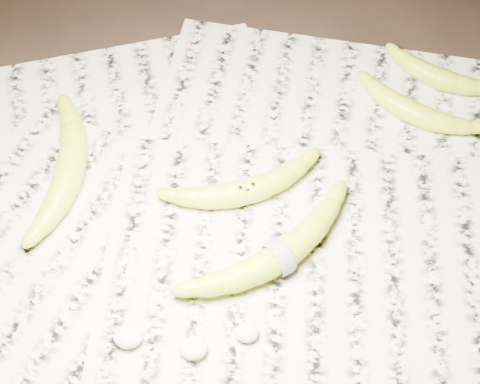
{
  "coord_description": "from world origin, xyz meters",
  "views": [
    {
      "loc": [
        -0.0,
        -0.46,
        0.79
      ],
      "look_at": [
        0.01,
        -0.01,
        0.05
      ],
      "focal_mm": 50.0,
      "sensor_mm": 36.0,
      "label": 1
    }
  ],
  "objects_px": {
    "banana_left_b": "(70,167)",
    "banana_upper_a": "(415,112)",
    "banana_center": "(246,190)",
    "banana_upper_b": "(439,76)",
    "banana_taped": "(279,256)"
  },
  "relations": [
    {
      "from": "banana_upper_a",
      "to": "banana_upper_b",
      "type": "relative_size",
      "value": 1.11
    },
    {
      "from": "banana_upper_a",
      "to": "banana_upper_b",
      "type": "distance_m",
      "value": 0.08
    },
    {
      "from": "banana_center",
      "to": "banana_upper_b",
      "type": "relative_size",
      "value": 1.26
    },
    {
      "from": "banana_left_b",
      "to": "banana_upper_b",
      "type": "relative_size",
      "value": 1.34
    },
    {
      "from": "banana_center",
      "to": "banana_taped",
      "type": "xyz_separation_m",
      "value": [
        0.04,
        -0.1,
        0.0
      ]
    },
    {
      "from": "banana_left_b",
      "to": "banana_center",
      "type": "height_order",
      "value": "banana_left_b"
    },
    {
      "from": "banana_upper_a",
      "to": "banana_center",
      "type": "bearing_deg",
      "value": -120.68
    },
    {
      "from": "banana_center",
      "to": "banana_upper_a",
      "type": "distance_m",
      "value": 0.28
    },
    {
      "from": "banana_center",
      "to": "banana_taped",
      "type": "bearing_deg",
      "value": -84.45
    },
    {
      "from": "banana_center",
      "to": "banana_upper_a",
      "type": "xyz_separation_m",
      "value": [
        0.25,
        0.13,
        -0.0
      ]
    },
    {
      "from": "banana_left_b",
      "to": "banana_upper_a",
      "type": "height_order",
      "value": "banana_left_b"
    },
    {
      "from": "banana_taped",
      "to": "banana_upper_a",
      "type": "distance_m",
      "value": 0.31
    },
    {
      "from": "banana_left_b",
      "to": "banana_taped",
      "type": "xyz_separation_m",
      "value": [
        0.28,
        -0.14,
        -0.0
      ]
    },
    {
      "from": "banana_left_b",
      "to": "banana_upper_a",
      "type": "distance_m",
      "value": 0.5
    },
    {
      "from": "banana_taped",
      "to": "banana_left_b",
      "type": "bearing_deg",
      "value": 119.35
    }
  ]
}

